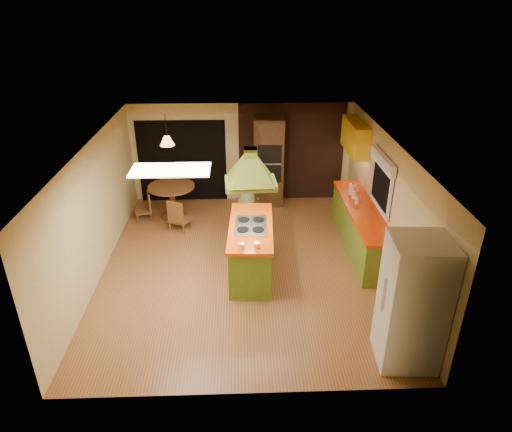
{
  "coord_description": "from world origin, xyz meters",
  "views": [
    {
      "loc": [
        -0.04,
        -7.74,
        4.93
      ],
      "look_at": [
        0.24,
        -0.13,
        1.15
      ],
      "focal_mm": 32.0,
      "sensor_mm": 36.0,
      "label": 1
    }
  ],
  "objects_px": {
    "kitchen_island": "(251,249)",
    "canister_large": "(353,189)",
    "refrigerator": "(413,303)",
    "dining_table": "(172,195)",
    "man": "(247,198)",
    "wall_oven": "(269,162)"
  },
  "relations": [
    {
      "from": "kitchen_island",
      "to": "dining_table",
      "type": "bearing_deg",
      "value": 129.19
    },
    {
      "from": "kitchen_island",
      "to": "refrigerator",
      "type": "xyz_separation_m",
      "value": [
        2.21,
        -2.42,
        0.49
      ]
    },
    {
      "from": "refrigerator",
      "to": "canister_large",
      "type": "distance_m",
      "value": 3.98
    },
    {
      "from": "canister_large",
      "to": "man",
      "type": "bearing_deg",
      "value": -174.97
    },
    {
      "from": "man",
      "to": "dining_table",
      "type": "relative_size",
      "value": 1.76
    },
    {
      "from": "kitchen_island",
      "to": "canister_large",
      "type": "height_order",
      "value": "canister_large"
    },
    {
      "from": "man",
      "to": "wall_oven",
      "type": "xyz_separation_m",
      "value": [
        0.58,
        1.82,
        0.15
      ]
    },
    {
      "from": "refrigerator",
      "to": "dining_table",
      "type": "distance_m",
      "value": 6.33
    },
    {
      "from": "kitchen_island",
      "to": "canister_large",
      "type": "xyz_separation_m",
      "value": [
        2.26,
        1.56,
        0.53
      ]
    },
    {
      "from": "wall_oven",
      "to": "man",
      "type": "bearing_deg",
      "value": -103.81
    },
    {
      "from": "kitchen_island",
      "to": "man",
      "type": "distance_m",
      "value": 1.43
    },
    {
      "from": "wall_oven",
      "to": "canister_large",
      "type": "xyz_separation_m",
      "value": [
        1.73,
        -1.62,
        -0.07
      ]
    },
    {
      "from": "wall_oven",
      "to": "dining_table",
      "type": "xyz_separation_m",
      "value": [
        -2.34,
        -0.72,
        -0.54
      ]
    },
    {
      "from": "kitchen_island",
      "to": "dining_table",
      "type": "height_order",
      "value": "kitchen_island"
    },
    {
      "from": "refrigerator",
      "to": "wall_oven",
      "type": "height_order",
      "value": "wall_oven"
    },
    {
      "from": "refrigerator",
      "to": "kitchen_island",
      "type": "bearing_deg",
      "value": 135.75
    },
    {
      "from": "man",
      "to": "dining_table",
      "type": "bearing_deg",
      "value": -52.43
    },
    {
      "from": "man",
      "to": "wall_oven",
      "type": "height_order",
      "value": "wall_oven"
    },
    {
      "from": "man",
      "to": "canister_large",
      "type": "height_order",
      "value": "man"
    },
    {
      "from": "kitchen_island",
      "to": "canister_large",
      "type": "bearing_deg",
      "value": 37.37
    },
    {
      "from": "man",
      "to": "wall_oven",
      "type": "distance_m",
      "value": 1.92
    },
    {
      "from": "dining_table",
      "to": "kitchen_island",
      "type": "bearing_deg",
      "value": -53.62
    }
  ]
}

